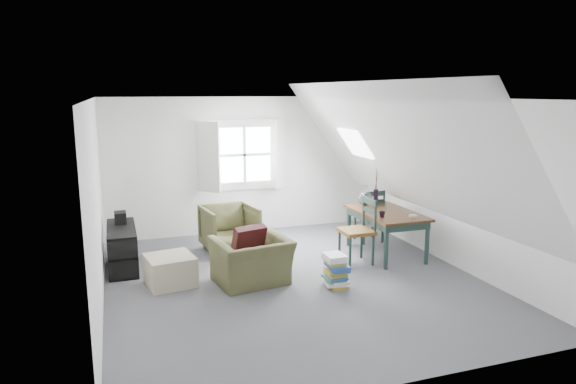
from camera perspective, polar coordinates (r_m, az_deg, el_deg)
name	(u,v)px	position (r m, az deg, el deg)	size (l,w,h in m)	color
floor	(293,280)	(7.26, 0.61, -9.79)	(5.50, 5.50, 0.00)	#535359
ceiling	(294,99)	(6.78, 0.65, 10.34)	(5.50, 5.50, 0.00)	white
wall_back	(244,165)	(9.51, -4.92, 2.97)	(5.00, 5.00, 0.00)	white
wall_front	(402,252)	(4.50, 12.50, -6.52)	(5.00, 5.00, 0.00)	white
wall_left	(96,206)	(6.53, -20.51, -1.44)	(5.50, 5.50, 0.00)	white
wall_right	(450,182)	(8.09, 17.57, 1.05)	(5.50, 5.50, 0.00)	white
slope_left	(175,159)	(6.48, -12.41, 3.62)	(5.50, 5.50, 0.00)	white
slope_right	(396,150)	(7.49, 11.92, 4.62)	(5.50, 5.50, 0.00)	white
dormer_window	(245,155)	(9.42, -4.83, 4.11)	(1.71, 0.35, 1.30)	white
skylight	(355,143)	(8.63, 7.50, 5.39)	(0.55, 0.75, 0.04)	white
armchair_near	(252,283)	(7.19, -4.03, -10.04)	(0.98, 0.85, 0.63)	#494A28
armchair_far	(230,251)	(8.60, -6.46, -6.49)	(0.82, 0.84, 0.77)	#494A28
throw_pillow	(249,242)	(7.15, -4.40, -5.54)	(0.46, 0.13, 0.46)	#380F12
ottoman	(170,270)	(7.23, -12.96, -8.47)	(0.61, 0.61, 0.40)	tan
dining_table	(386,217)	(8.35, 10.87, -2.78)	(0.85, 1.42, 0.71)	#361E0D
demijohn	(365,198)	(8.61, 8.58, -0.67)	(0.24, 0.24, 0.34)	silver
vase_twigs	(376,196)	(8.82, 9.73, -0.43)	(0.08, 0.09, 0.64)	black
cup	(382,217)	(7.96, 10.39, -2.76)	(0.09, 0.09, 0.09)	black
paper_box	(413,216)	(8.05, 13.72, -2.60)	(0.11, 0.07, 0.04)	white
dining_chair_far	(370,214)	(9.05, 9.09, -2.48)	(0.44, 0.44, 0.93)	brown
dining_chair_near	(359,230)	(7.90, 7.88, -4.18)	(0.47, 0.47, 1.00)	brown
media_shelf	(122,250)	(8.03, -17.92, -6.17)	(0.40, 1.21, 0.62)	black
electronics_box	(120,218)	(8.20, -18.14, -2.77)	(0.17, 0.24, 0.19)	black
magazine_stack	(336,271)	(6.99, 5.33, -8.70)	(0.34, 0.40, 0.45)	#B29933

